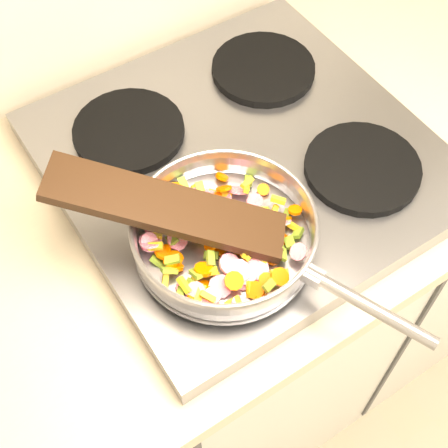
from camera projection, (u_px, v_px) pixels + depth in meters
cooktop at (243, 160)px, 1.06m from camera, size 0.60×0.60×0.04m
grate_fl at (218, 248)px, 0.93m from camera, size 0.19×0.19×0.02m
grate_fr at (362, 168)px, 1.01m from camera, size 0.19×0.19×0.02m
grate_bl at (129, 131)px, 1.06m from camera, size 0.19×0.19×0.02m
grate_br at (263, 69)px, 1.14m from camera, size 0.19×0.19×0.02m
saute_pan at (226, 232)px, 0.90m from camera, size 0.31×0.46×0.06m
vegetable_heap at (220, 240)px, 0.90m from camera, size 0.24×0.25×0.05m
wooden_spatula at (167, 208)px, 0.87m from camera, size 0.31×0.28×0.11m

